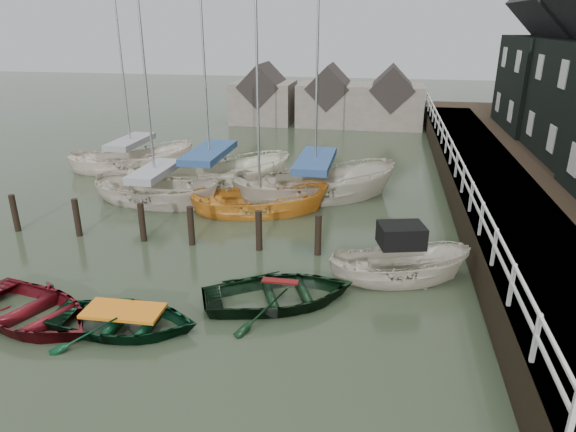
% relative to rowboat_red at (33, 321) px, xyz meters
% --- Properties ---
extents(ground, '(120.00, 120.00, 0.00)m').
position_rel_rowboat_red_xyz_m(ground, '(3.55, 2.38, 0.00)').
color(ground, '#293320').
rests_on(ground, ground).
extents(pier, '(3.04, 32.00, 2.70)m').
position_rel_rowboat_red_xyz_m(pier, '(13.03, 12.38, 0.71)').
color(pier, black).
rests_on(pier, ground).
extents(mooring_pilings, '(13.72, 0.22, 1.80)m').
position_rel_rowboat_red_xyz_m(mooring_pilings, '(2.44, 5.38, 0.50)').
color(mooring_pilings, black).
rests_on(mooring_pilings, ground).
extents(far_sheds, '(14.00, 4.08, 4.39)m').
position_rel_rowboat_red_xyz_m(far_sheds, '(4.38, 28.38, 1.86)').
color(far_sheds, '#665B51').
rests_on(far_sheds, ground).
extents(rowboat_red, '(5.03, 4.37, 0.87)m').
position_rel_rowboat_red_xyz_m(rowboat_red, '(0.00, 0.00, 0.00)').
color(rowboat_red, '#510B11').
rests_on(rowboat_red, ground).
extents(rowboat_green, '(3.86, 2.82, 0.78)m').
position_rel_rowboat_red_xyz_m(rowboat_green, '(2.56, 0.09, 0.00)').
color(rowboat_green, black).
rests_on(rowboat_green, ground).
extents(rowboat_dkgreen, '(5.05, 4.41, 0.87)m').
position_rel_rowboat_red_xyz_m(rowboat_dkgreen, '(6.15, 2.08, 0.00)').
color(rowboat_dkgreen, black).
rests_on(rowboat_dkgreen, ground).
extents(motorboat, '(4.49, 2.60, 2.52)m').
position_rel_rowboat_red_xyz_m(motorboat, '(9.36, 4.04, 0.10)').
color(motorboat, beige).
rests_on(motorboat, ground).
extents(sailboat_a, '(6.19, 3.10, 10.17)m').
position_rel_rowboat_red_xyz_m(sailboat_a, '(-0.70, 9.32, 0.06)').
color(sailboat_a, beige).
rests_on(sailboat_a, ground).
extents(sailboat_b, '(7.96, 5.39, 13.05)m').
position_rel_rowboat_red_xyz_m(sailboat_b, '(0.94, 11.62, 0.06)').
color(sailboat_b, silver).
rests_on(sailboat_b, ground).
extents(sailboat_c, '(5.94, 3.46, 10.99)m').
position_rel_rowboat_red_xyz_m(sailboat_c, '(3.91, 8.99, 0.02)').
color(sailboat_c, orange).
rests_on(sailboat_c, ground).
extents(sailboat_d, '(7.77, 5.13, 12.38)m').
position_rel_rowboat_red_xyz_m(sailboat_d, '(5.84, 11.23, 0.06)').
color(sailboat_d, '#BBB2A0').
rests_on(sailboat_d, ground).
extents(sailboat_e, '(6.73, 4.76, 9.58)m').
position_rel_rowboat_red_xyz_m(sailboat_e, '(-4.15, 14.05, 0.06)').
color(sailboat_e, beige).
rests_on(sailboat_e, ground).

